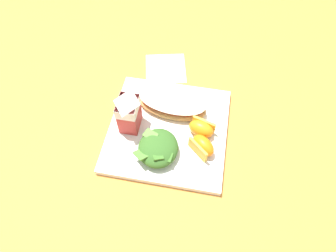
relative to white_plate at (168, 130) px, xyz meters
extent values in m
plane|color=#C67A33|center=(0.00, 0.00, -0.01)|extent=(3.00, 3.00, 0.00)
cube|color=white|center=(0.00, 0.00, 0.00)|extent=(0.28, 0.28, 0.02)
ellipsoid|color=tan|center=(0.06, 0.00, 0.02)|extent=(0.10, 0.18, 0.03)
ellipsoid|color=#B22D19|center=(0.06, 0.00, 0.03)|extent=(0.08, 0.16, 0.01)
ellipsoid|color=beige|center=(0.06, 0.00, 0.04)|extent=(0.09, 0.17, 0.01)
ellipsoid|color=#336023|center=(-0.07, 0.01, 0.03)|extent=(0.10, 0.09, 0.04)
cube|color=#5B8E3D|center=(-0.05, 0.03, 0.04)|extent=(0.03, 0.04, 0.01)
cube|color=#3D7028|center=(-0.09, -0.01, 0.04)|extent=(0.03, 0.03, 0.01)
cube|color=#3D7028|center=(-0.09, 0.01, 0.04)|extent=(0.04, 0.03, 0.01)
cube|color=#4C8433|center=(-0.10, 0.04, 0.04)|extent=(0.04, 0.04, 0.02)
cube|color=#B7332D|center=(-0.01, 0.09, 0.05)|extent=(0.06, 0.04, 0.09)
cube|color=white|center=(-0.01, 0.09, 0.08)|extent=(0.06, 0.05, 0.03)
pyramid|color=white|center=(-0.01, 0.09, 0.11)|extent=(0.06, 0.04, 0.02)
ellipsoid|color=orange|center=(-0.04, -0.09, 0.03)|extent=(0.07, 0.07, 0.04)
cube|color=gold|center=(-0.05, -0.08, 0.03)|extent=(0.04, 0.05, 0.03)
ellipsoid|color=orange|center=(0.00, -0.08, 0.03)|extent=(0.05, 0.07, 0.04)
cube|color=gold|center=(0.01, -0.08, 0.03)|extent=(0.02, 0.06, 0.03)
cube|color=white|center=(0.20, 0.04, -0.01)|extent=(0.13, 0.13, 0.00)
camera|label=1|loc=(-0.37, -0.07, 0.62)|focal=32.09mm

